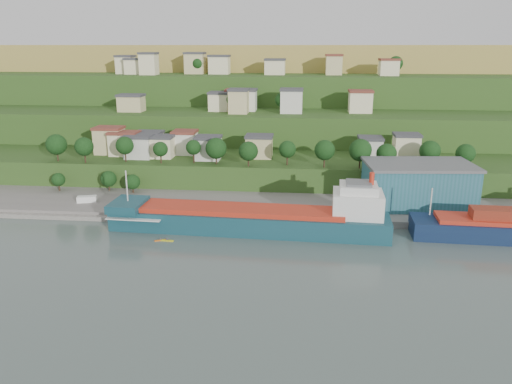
# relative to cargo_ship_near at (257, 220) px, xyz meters

# --- Properties ---
(ground) EXTENTS (500.00, 500.00, 0.00)m
(ground) POSITION_rel_cargo_ship_near_xyz_m (-5.18, -9.78, -3.04)
(ground) COLOR #495952
(ground) RESTS_ON ground
(quay) EXTENTS (220.00, 26.00, 4.00)m
(quay) POSITION_rel_cargo_ship_near_xyz_m (14.82, 18.22, -3.04)
(quay) COLOR slate
(quay) RESTS_ON ground
(pebble_beach) EXTENTS (40.00, 18.00, 2.40)m
(pebble_beach) POSITION_rel_cargo_ship_near_xyz_m (-60.18, 12.22, -3.04)
(pebble_beach) COLOR slate
(pebble_beach) RESTS_ON ground
(hillside) EXTENTS (360.00, 211.08, 96.00)m
(hillside) POSITION_rel_cargo_ship_near_xyz_m (-5.22, 158.89, -2.96)
(hillside) COLOR #284719
(hillside) RESTS_ON ground
(cargo_ship_near) EXTENTS (74.50, 15.06, 19.03)m
(cargo_ship_near) POSITION_rel_cargo_ship_near_xyz_m (0.00, 0.00, 0.00)
(cargo_ship_near) COLOR #133E48
(cargo_ship_near) RESTS_ON ground
(warehouse) EXTENTS (32.49, 21.55, 12.80)m
(warehouse) POSITION_rel_cargo_ship_near_xyz_m (45.78, 21.22, 5.40)
(warehouse) COLOR #215A63
(warehouse) RESTS_ON quay
(caravan) EXTENTS (6.07, 3.77, 2.64)m
(caravan) POSITION_rel_cargo_ship_near_xyz_m (-53.51, 14.47, -0.52)
(caravan) COLOR white
(caravan) RESTS_ON pebble_beach
(dinghy) EXTENTS (3.95, 1.75, 0.77)m
(dinghy) POSITION_rel_cargo_ship_near_xyz_m (-47.46, 7.75, -1.45)
(dinghy) COLOR silver
(dinghy) RESTS_ON pebble_beach
(kayak_orange) EXTENTS (2.98, 1.70, 0.75)m
(kayak_orange) POSITION_rel_cargo_ship_near_xyz_m (-23.95, -9.19, -2.82)
(kayak_orange) COLOR orange
(kayak_orange) RESTS_ON ground
(kayak_yellow) EXTENTS (3.34, 0.82, 0.83)m
(kayak_yellow) POSITION_rel_cargo_ship_near_xyz_m (-22.18, -9.30, -2.79)
(kayak_yellow) COLOR yellow
(kayak_yellow) RESTS_ON ground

